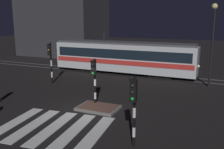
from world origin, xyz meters
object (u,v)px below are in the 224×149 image
(traffic_light_median_centre, at_px, (94,75))
(traffic_light_corner_near_right, at_px, (134,102))
(traffic_light_corner_far_left, at_px, (50,57))
(street_lamp_trackside_right, at_px, (213,35))
(tram, at_px, (123,57))

(traffic_light_median_centre, xyz_separation_m, traffic_light_corner_near_right, (4.07, -4.11, 0.05))
(traffic_light_corner_near_right, xyz_separation_m, traffic_light_corner_far_left, (-10.28, 7.78, 0.26))
(traffic_light_corner_near_right, bearing_deg, street_lamp_trackside_right, 79.00)
(traffic_light_median_centre, relative_size, traffic_light_corner_near_right, 0.98)
(traffic_light_median_centre, height_order, tram, tram)
(traffic_light_corner_near_right, relative_size, traffic_light_corner_far_left, 0.89)
(street_lamp_trackside_right, relative_size, tram, 0.45)
(traffic_light_median_centre, height_order, traffic_light_corner_far_left, traffic_light_corner_far_left)
(traffic_light_median_centre, distance_m, tram, 10.26)
(traffic_light_corner_far_left, relative_size, street_lamp_trackside_right, 0.53)
(traffic_light_corner_near_right, xyz_separation_m, street_lamp_trackside_right, (2.33, 12.01, 2.19))
(traffic_light_median_centre, xyz_separation_m, traffic_light_corner_far_left, (-6.21, 3.67, 0.31))
(traffic_light_median_centre, bearing_deg, tram, 101.27)
(traffic_light_corner_far_left, relative_size, tram, 0.24)
(traffic_light_corner_near_right, height_order, tram, tram)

